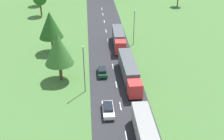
% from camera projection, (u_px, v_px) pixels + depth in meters
% --- Properties ---
extents(road, '(10.00, 140.00, 0.06)m').
position_uv_depth(road, '(121.00, 110.00, 48.53)').
color(road, '#2B2B30').
rests_on(road, ground).
extents(lane_marking_centre, '(0.16, 123.25, 0.01)m').
position_uv_depth(lane_marking_centre, '(123.00, 119.00, 46.43)').
color(lane_marking_centre, white).
rests_on(lane_marking_centre, road).
extents(truck_lead, '(2.55, 13.57, 3.41)m').
position_uv_depth(truck_lead, '(147.00, 138.00, 39.50)').
color(truck_lead, red).
rests_on(truck_lead, road).
extents(truck_second, '(2.77, 14.77, 3.59)m').
position_uv_depth(truck_second, '(129.00, 70.00, 56.30)').
color(truck_second, red).
rests_on(truck_second, road).
extents(truck_third, '(2.77, 12.05, 3.65)m').
position_uv_depth(truck_third, '(119.00, 38.00, 70.60)').
color(truck_third, red).
rests_on(truck_third, road).
extents(car_third, '(1.85, 4.57, 1.40)m').
position_uv_depth(car_third, '(108.00, 109.00, 47.45)').
color(car_third, white).
rests_on(car_third, road).
extents(car_fourth, '(1.90, 4.29, 1.48)m').
position_uv_depth(car_fourth, '(102.00, 71.00, 58.69)').
color(car_fourth, '#19472D').
rests_on(car_fourth, road).
extents(lamppost_second, '(0.36, 0.36, 9.06)m').
position_uv_depth(lamppost_second, '(84.00, 67.00, 51.24)').
color(lamppost_second, slate).
rests_on(lamppost_second, ground).
extents(lamppost_third, '(0.36, 0.36, 8.81)m').
position_uv_depth(lamppost_third, '(134.00, 26.00, 70.40)').
color(lamppost_third, slate).
rests_on(lamppost_third, ground).
extents(tree_birch, '(5.53, 5.53, 9.58)m').
position_uv_depth(tree_birch, '(58.00, 49.00, 54.48)').
color(tree_birch, '#513823').
rests_on(tree_birch, ground).
extents(tree_maple, '(5.50, 5.50, 9.64)m').
position_uv_depth(tree_maple, '(50.00, 25.00, 65.82)').
color(tree_maple, '#513823').
rests_on(tree_maple, ground).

